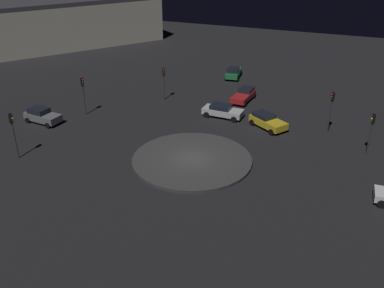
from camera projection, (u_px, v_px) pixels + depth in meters
The scene contains 13 objects.
ground_plane at pixel (192, 161), 38.92m from camera, with size 118.50×118.50×0.00m, color black.
roundabout_island at pixel (192, 160), 38.86m from camera, with size 10.91×10.91×0.28m, color #383838.
car_green at pixel (233, 72), 60.34m from camera, with size 2.38×4.34×1.50m.
car_red at pixel (244, 95), 52.23m from camera, with size 2.32×4.49×1.39m.
car_grey at pixel (42, 116), 46.30m from camera, with size 4.28×2.38×1.60m.
car_silver at pixel (222, 111), 47.69m from camera, with size 4.55×2.18×1.42m.
car_yellow at pixel (267, 121), 45.10m from camera, with size 4.45×3.85×1.44m.
traffic_light_southeast at pixel (164, 77), 51.60m from camera, with size 0.37×0.40×4.01m.
traffic_light_east at pixel (13, 127), 38.04m from camera, with size 0.39×0.36×4.42m.
traffic_light_southwest at pixel (372, 126), 38.64m from camera, with size 0.39×0.37×4.14m.
traffic_light_east_near at pixel (83, 89), 47.26m from camera, with size 0.39×0.36×4.34m.
traffic_light_southwest_near at pixel (331, 104), 42.92m from camera, with size 0.39×0.39×4.42m.
store_building at pixel (69, 22), 76.46m from camera, with size 27.81×32.40×8.11m.
Camera 1 is at (-12.51, 31.67, 18.91)m, focal length 39.93 mm.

